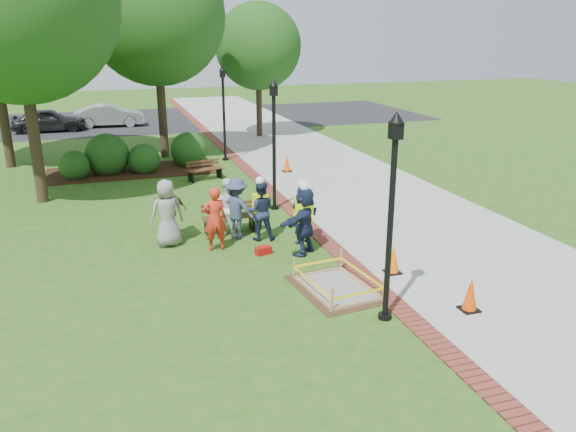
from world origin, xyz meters
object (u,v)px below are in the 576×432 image
object	(u,v)px
bench_near	(230,223)
hivis_worker_b	(302,212)
cone_front	(470,295)
wet_concrete_pad	(337,280)
lamp_near	(392,204)
hivis_worker_c	(260,209)
hivis_worker_a	(304,219)

from	to	relation	value
bench_near	hivis_worker_b	distance (m)	2.39
bench_near	cone_front	world-z (taller)	bench_near
wet_concrete_pad	lamp_near	world-z (taller)	lamp_near
hivis_worker_b	cone_front	bearing A→B (deg)	-67.44
bench_near	hivis_worker_b	size ratio (longest dim) A/B	0.87
hivis_worker_c	bench_near	bearing A→B (deg)	129.03
lamp_near	hivis_worker_a	size ratio (longest dim) A/B	2.16
hivis_worker_c	cone_front	bearing A→B (deg)	-61.14
hivis_worker_c	lamp_near	bearing A→B (deg)	-77.15
lamp_near	hivis_worker_b	distance (m)	4.94
wet_concrete_pad	hivis_worker_b	distance (m)	3.15
cone_front	hivis_worker_a	distance (m)	4.78
wet_concrete_pad	hivis_worker_a	distance (m)	2.43
hivis_worker_a	hivis_worker_c	xyz separation A→B (m)	(-0.82, 1.39, -0.06)
bench_near	hivis_worker_a	size ratio (longest dim) A/B	0.81
cone_front	lamp_near	size ratio (longest dim) A/B	0.18
cone_front	lamp_near	bearing A→B (deg)	172.25
hivis_worker_b	hivis_worker_c	size ratio (longest dim) A/B	0.99
hivis_worker_a	hivis_worker_b	bearing A→B (deg)	75.09
hivis_worker_a	lamp_near	bearing A→B (deg)	-84.25
hivis_worker_c	hivis_worker_a	bearing A→B (deg)	-59.61
wet_concrete_pad	bench_near	world-z (taller)	bench_near
cone_front	hivis_worker_c	xyz separation A→B (m)	(-3.06, 5.56, 0.55)
bench_near	hivis_worker_a	bearing A→B (deg)	-56.05
hivis_worker_b	hivis_worker_a	bearing A→B (deg)	-104.91
bench_near	hivis_worker_c	xyz separation A→B (m)	(0.71, -0.88, 0.65)
lamp_near	wet_concrete_pad	bearing A→B (deg)	104.29
bench_near	hivis_worker_b	bearing A→B (deg)	-41.18
hivis_worker_b	hivis_worker_c	xyz separation A→B (m)	(-1.02, 0.63, 0.01)
wet_concrete_pad	lamp_near	xyz separation A→B (m)	(0.41, -1.60, 2.25)
bench_near	lamp_near	xyz separation A→B (m)	(1.92, -6.19, 2.21)
wet_concrete_pad	cone_front	distance (m)	2.93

